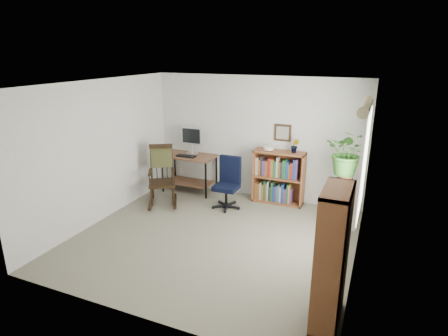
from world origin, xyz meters
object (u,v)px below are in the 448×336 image
at_px(low_bookshelf, 278,177).
at_px(tall_bookshelf, 332,258).
at_px(desk, 190,173).
at_px(office_chair, 226,183).
at_px(rocking_chair, 162,175).

bearing_deg(low_bookshelf, tall_bookshelf, -65.49).
distance_m(desk, low_bookshelf, 1.88).
xyz_separation_m(desk, tall_bookshelf, (3.26, -2.92, 0.38)).
distance_m(office_chair, low_bookshelf, 1.04).
xyz_separation_m(office_chair, low_bookshelf, (0.82, 0.65, 0.02)).
bearing_deg(rocking_chair, tall_bookshelf, -61.75).
xyz_separation_m(rocking_chair, tall_bookshelf, (3.41, -2.11, 0.20)).
distance_m(rocking_chair, low_bookshelf, 2.23).
height_order(rocking_chair, tall_bookshelf, tall_bookshelf).
distance_m(desk, office_chair, 1.18).
height_order(desk, rocking_chair, rocking_chair).
bearing_deg(rocking_chair, low_bookshelf, -5.26).
bearing_deg(tall_bookshelf, rocking_chair, 148.28).
bearing_deg(desk, tall_bookshelf, -41.91).
bearing_deg(low_bookshelf, desk, -176.33).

